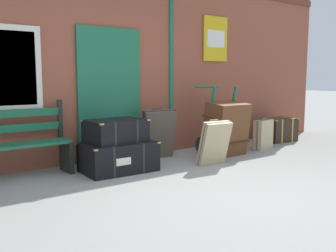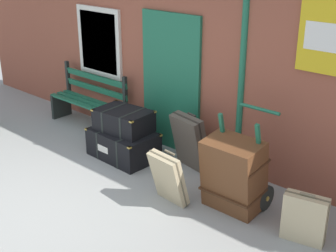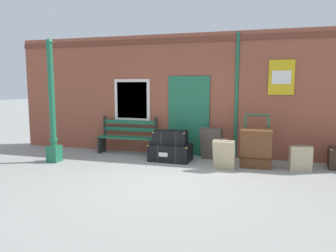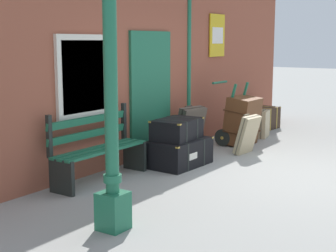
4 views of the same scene
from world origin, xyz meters
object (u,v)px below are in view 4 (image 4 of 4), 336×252
steamer_trunk_base (179,152)px  steamer_trunk_middle (177,129)px  platform_bench (98,149)px  porters_trolley (233,130)px  suitcase_charcoal (263,124)px  large_brown_trunk (242,121)px  corner_trunk (264,118)px  lamp_post (111,123)px  suitcase_olive (190,129)px  suitcase_slate (247,135)px

steamer_trunk_base → steamer_trunk_middle: bearing=109.2°
platform_bench → porters_trolley: (3.39, -0.41, -0.18)m
steamer_trunk_base → suitcase_charcoal: bearing=-2.4°
steamer_trunk_base → porters_trolley: size_ratio=0.87×
large_brown_trunk → steamer_trunk_middle: bearing=176.1°
platform_bench → corner_trunk: 5.32m
lamp_post → porters_trolley: 4.91m
suitcase_olive → porters_trolley: bearing=-16.6°
lamp_post → steamer_trunk_middle: size_ratio=3.48×
large_brown_trunk → corner_trunk: large_brown_trunk is taller
large_brown_trunk → suitcase_slate: 0.80m
lamp_post → suitcase_charcoal: bearing=7.9°
platform_bench → suitcase_olive: bearing=-2.1°
steamer_trunk_middle → suitcase_slate: steamer_trunk_middle is taller
platform_bench → suitcase_slate: size_ratio=2.30×
suitcase_charcoal → corner_trunk: size_ratio=0.81×
steamer_trunk_base → suitcase_olive: bearing=22.4°
platform_bench → corner_trunk: bearing=-2.2°
steamer_trunk_base → steamer_trunk_middle: size_ratio=1.22×
platform_bench → suitcase_olive: 2.32m
porters_trolley → suitcase_charcoal: size_ratio=2.02×
steamer_trunk_base → suitcase_olive: 1.06m
large_brown_trunk → corner_trunk: (1.92, 0.38, -0.22)m
steamer_trunk_middle → suitcase_olive: (0.98, 0.36, -0.18)m
porters_trolley → suitcase_olive: 1.13m
steamer_trunk_base → suitcase_slate: (1.37, -0.52, 0.13)m
platform_bench → porters_trolley: size_ratio=1.35×
lamp_post → corner_trunk: (6.66, 1.20, -0.88)m
platform_bench → steamer_trunk_middle: (1.34, -0.44, 0.14)m
steamer_trunk_middle → suitcase_charcoal: steamer_trunk_middle is taller
steamer_trunk_middle → suitcase_charcoal: bearing=-3.1°
lamp_post → corner_trunk: bearing=10.2°
corner_trunk → lamp_post: bearing=-169.8°
porters_trolley → large_brown_trunk: 0.26m
suitcase_slate → steamer_trunk_base: bearing=159.2°
lamp_post → suitcase_slate: 4.16m
steamer_trunk_middle → suitcase_charcoal: size_ratio=1.45×
lamp_post → large_brown_trunk: bearing=9.7°
suitcase_olive → suitcase_charcoal: suitcase_olive is taller
steamer_trunk_base → porters_trolley: porters_trolley is taller
platform_bench → suitcase_slate: platform_bench is taller
platform_bench → suitcase_olive: platform_bench is taller
lamp_post → steamer_trunk_middle: lamp_post is taller
large_brown_trunk → suitcase_olive: bearing=155.1°
suitcase_charcoal → porters_trolley: bearing=168.0°
lamp_post → platform_bench: lamp_post is taller
large_brown_trunk → corner_trunk: size_ratio=1.28×
suitcase_olive → suitcase_slate: suitcase_olive is taller
lamp_post → suitcase_charcoal: size_ratio=5.05×
platform_bench → steamer_trunk_base: bearing=-19.6°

